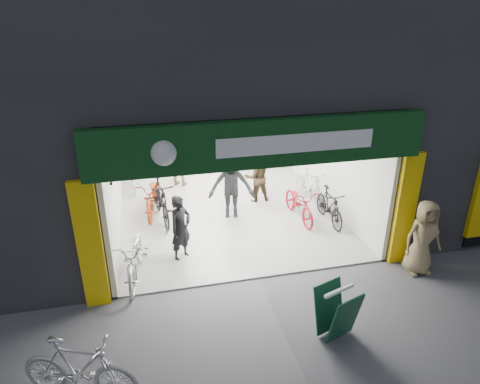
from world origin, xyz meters
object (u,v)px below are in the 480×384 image
object	(u,v)px
sandwich_board	(337,311)
bike_left_front	(136,256)
pedestrian_near	(423,238)
bike_right_front	(329,206)
parked_bike	(79,369)

from	to	relation	value
sandwich_board	bike_left_front	bearing A→B (deg)	123.41
pedestrian_near	sandwich_board	world-z (taller)	pedestrian_near
bike_right_front	sandwich_board	size ratio (longest dim) A/B	1.71
bike_right_front	sandwich_board	distance (m)	4.28
bike_right_front	sandwich_board	world-z (taller)	sandwich_board
bike_left_front	parked_bike	xyz separation A→B (m)	(-0.83, -2.93, 0.02)
parked_bike	pedestrian_near	size ratio (longest dim) A/B	1.06
pedestrian_near	sandwich_board	xyz separation A→B (m)	(-2.59, -1.40, -0.32)
sandwich_board	bike_right_front	bearing A→B (deg)	48.52
parked_bike	pedestrian_near	distance (m)	7.01
bike_right_front	parked_bike	distance (m)	7.24
bike_right_front	sandwich_board	xyz separation A→B (m)	(-1.64, -3.95, 0.03)
bike_left_front	parked_bike	distance (m)	3.04
bike_right_front	pedestrian_near	world-z (taller)	pedestrian_near
bike_left_front	bike_right_front	world-z (taller)	bike_left_front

